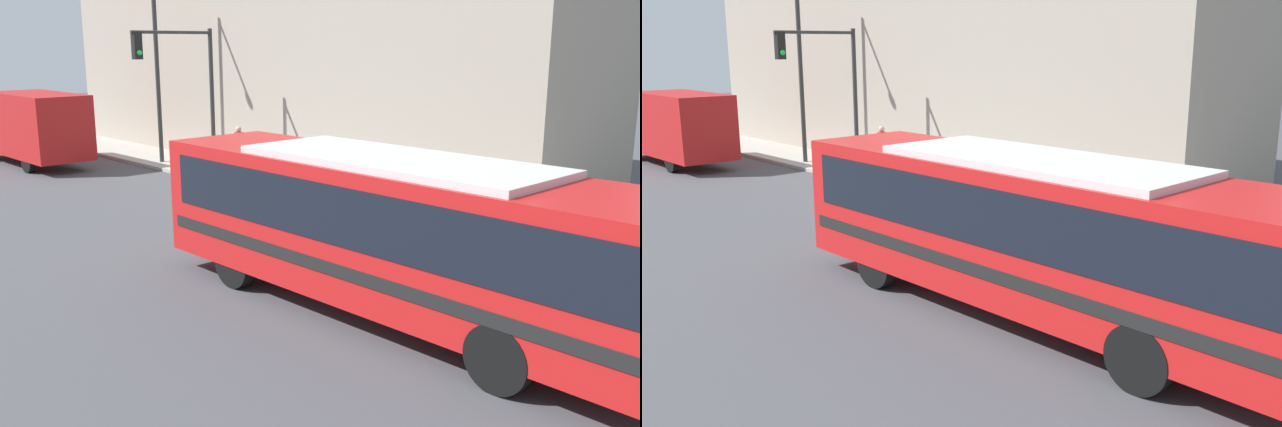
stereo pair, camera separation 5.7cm
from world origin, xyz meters
TOP-DOWN VIEW (x-y plane):
  - ground_plane at (0.00, 0.00)m, footprint 120.00×120.00m
  - sidewalk at (5.97, 20.00)m, footprint 2.93×70.00m
  - building_facade at (10.43, 14.44)m, footprint 6.00×26.88m
  - city_bus at (-0.65, -0.57)m, footprint 2.60×10.98m
  - delivery_truck at (1.53, 20.93)m, footprint 2.30×7.05m
  - fire_hydrant at (5.10, 3.95)m, footprint 0.27×0.37m
  - traffic_light_pole at (4.14, 13.33)m, footprint 3.28×0.35m
  - parking_meter at (5.10, 8.35)m, footprint 0.14×0.14m
  - street_lamp at (5.00, 17.24)m, footprint 2.86×0.28m
  - pedestrian_near_corner at (6.18, 13.00)m, footprint 0.34×0.34m

SIDE VIEW (x-z plane):
  - ground_plane at x=0.00m, z-range 0.00..0.00m
  - sidewalk at x=5.97m, z-range 0.00..0.13m
  - fire_hydrant at x=5.10m, z-range 0.13..0.92m
  - parking_meter at x=5.10m, z-range 0.37..1.70m
  - pedestrian_near_corner at x=6.18m, z-range 0.15..1.93m
  - delivery_truck at x=1.53m, z-range 0.13..3.14m
  - city_bus at x=-0.65m, z-range 0.26..3.31m
  - traffic_light_pole at x=4.14m, z-range 1.13..6.51m
  - building_facade at x=10.43m, z-range 0.00..9.05m
  - street_lamp at x=5.00m, z-range 0.86..9.12m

